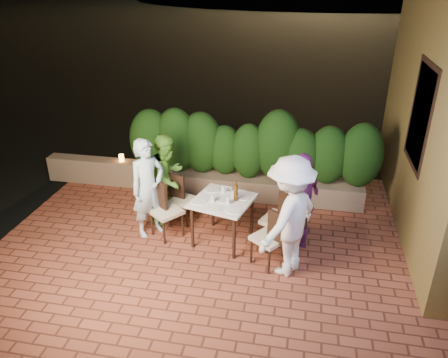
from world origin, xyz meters
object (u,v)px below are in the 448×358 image
(chair_left_front, at_px, (166,210))
(parapet_lamp, at_px, (121,158))
(chair_left_back, at_px, (184,199))
(chair_right_back, at_px, (279,219))
(beer_bottle, at_px, (236,191))
(chair_right_front, at_px, (269,237))
(bowl, at_px, (227,190))
(diner_purple, at_px, (301,203))
(diner_green, at_px, (168,178))
(dining_table, at_px, (223,221))
(diner_blue, at_px, (148,188))
(diner_white, at_px, (289,217))

(chair_left_front, relative_size, parapet_lamp, 6.67)
(chair_left_back, xyz_separation_m, chair_right_back, (1.64, -0.47, 0.08))
(beer_bottle, relative_size, chair_right_front, 0.36)
(bowl, height_order, diner_purple, diner_purple)
(chair_left_back, relative_size, diner_green, 0.55)
(dining_table, height_order, diner_blue, diner_blue)
(bowl, distance_m, chair_right_back, 0.95)
(beer_bottle, height_order, chair_left_front, beer_bottle)
(chair_right_front, bearing_deg, beer_bottle, -3.27)
(chair_left_front, xyz_separation_m, chair_left_back, (0.14, 0.50, -0.05))
(chair_left_front, bearing_deg, parapet_lamp, 169.36)
(dining_table, distance_m, beer_bottle, 0.57)
(diner_blue, bearing_deg, parapet_lamp, 73.73)
(dining_table, bearing_deg, diner_blue, 178.99)
(diner_blue, bearing_deg, chair_left_back, -5.45)
(chair_right_front, bearing_deg, bowl, -8.24)
(chair_right_front, height_order, diner_blue, diner_blue)
(beer_bottle, xyz_separation_m, chair_right_back, (0.67, -0.00, -0.41))
(diner_blue, xyz_separation_m, parapet_lamp, (-1.15, 1.59, -0.25))
(chair_right_front, bearing_deg, parapet_lamp, 2.63)
(chair_left_front, xyz_separation_m, chair_right_front, (1.68, -0.43, -0.01))
(chair_right_front, relative_size, diner_green, 0.60)
(diner_white, bearing_deg, bowl, -98.95)
(diner_green, bearing_deg, chair_left_back, -82.86)
(diner_white, bearing_deg, chair_right_back, -133.34)
(chair_right_front, distance_m, diner_blue, 2.05)
(chair_left_front, relative_size, chair_right_front, 1.02)
(chair_left_back, height_order, chair_right_front, chair_right_front)
(chair_right_back, distance_m, diner_green, 2.00)
(chair_left_front, distance_m, parapet_lamp, 2.18)
(bowl, height_order, parapet_lamp, bowl)
(chair_right_back, bearing_deg, beer_bottle, 22.48)
(diner_green, xyz_separation_m, parapet_lamp, (-1.31, 1.08, -0.20))
(dining_table, bearing_deg, beer_bottle, 4.81)
(dining_table, height_order, bowl, bowl)
(chair_right_back, height_order, diner_purple, diner_purple)
(diner_purple, bearing_deg, dining_table, -61.79)
(chair_right_front, distance_m, parapet_lamp, 3.74)
(diner_blue, bearing_deg, dining_table, -53.22)
(dining_table, distance_m, chair_right_back, 0.88)
(chair_right_front, xyz_separation_m, chair_right_back, (0.11, 0.46, 0.04))
(bowl, xyz_separation_m, diner_purple, (1.17, -0.27, 0.03))
(chair_left_front, bearing_deg, chair_right_front, 23.51)
(bowl, height_order, diner_blue, diner_blue)
(chair_left_back, distance_m, diner_green, 0.45)
(diner_white, distance_m, parapet_lamp, 4.04)
(chair_left_back, height_order, chair_right_back, chair_right_back)
(chair_left_back, xyz_separation_m, diner_blue, (-0.43, -0.46, 0.40))
(chair_left_back, height_order, diner_blue, diner_blue)
(chair_left_front, height_order, chair_right_front, chair_left_front)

